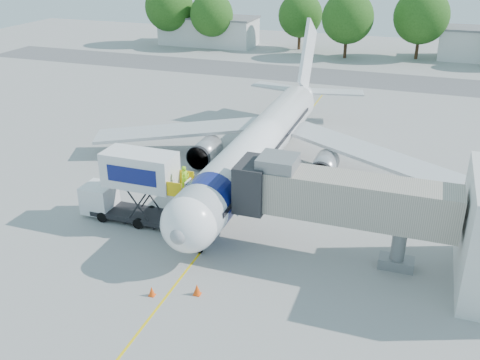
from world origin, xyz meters
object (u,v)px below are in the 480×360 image
(aircraft, at_px, (261,143))
(jet_bridge, at_px, (330,196))
(ground_tug, at_px, (124,304))
(catering_hiloader, at_px, (134,187))

(aircraft, relative_size, jet_bridge, 2.71)
(aircraft, xyz_separation_m, ground_tug, (-1.39, -21.06, -2.14))
(jet_bridge, bearing_deg, catering_hiloader, -179.99)
(aircraft, xyz_separation_m, catering_hiloader, (-6.26, -11.12, -0.19))
(aircraft, distance_m, ground_tug, 21.21)
(catering_hiloader, height_order, ground_tug, catering_hiloader)
(jet_bridge, relative_size, catering_hiloader, 1.61)
(jet_bridge, distance_m, ground_tug, 14.12)
(catering_hiloader, bearing_deg, jet_bridge, 0.01)
(aircraft, bearing_deg, ground_tug, -93.79)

